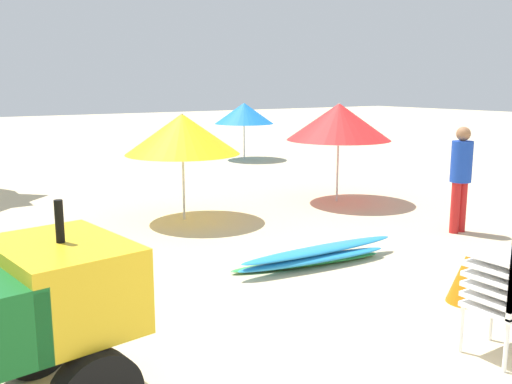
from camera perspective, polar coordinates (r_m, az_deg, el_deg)
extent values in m
cube|color=gold|center=(4.26, -18.73, -8.69)|extent=(0.94, 1.20, 0.60)
cylinder|color=black|center=(4.13, -19.10, -2.80)|extent=(0.07, 0.07, 0.30)
cylinder|color=black|center=(4.94, -21.37, -13.59)|extent=(0.62, 0.26, 0.60)
cube|color=white|center=(5.28, 23.28, -10.49)|extent=(0.48, 0.48, 0.04)
cube|color=white|center=(5.25, 23.36, -9.57)|extent=(0.48, 0.48, 0.04)
cube|color=white|center=(5.22, 23.43, -8.64)|extent=(0.48, 0.48, 0.04)
cube|color=white|center=(5.20, 23.51, -7.70)|extent=(0.48, 0.48, 0.04)
cube|color=white|center=(5.17, 23.58, -6.75)|extent=(0.48, 0.48, 0.04)
cube|color=white|center=(5.14, 23.66, -5.80)|extent=(0.48, 0.48, 0.04)
cylinder|color=white|center=(5.64, 22.50, -11.59)|extent=(0.04, 0.04, 0.42)
cylinder|color=white|center=(5.31, 19.88, -12.79)|extent=(0.04, 0.04, 0.42)
cylinder|color=white|center=(5.10, 23.76, -14.09)|extent=(0.04, 0.04, 0.42)
ellipsoid|color=green|center=(7.34, 5.15, -6.99)|extent=(2.09, 0.67, 0.08)
ellipsoid|color=#268CCC|center=(7.19, 5.86, -6.71)|extent=(2.15, 0.47, 0.08)
ellipsoid|color=#268CCC|center=(7.33, 6.50, -5.75)|extent=(2.37, 0.36, 0.08)
cylinder|color=red|center=(9.28, 19.33, -1.50)|extent=(0.14, 0.14, 0.80)
cylinder|color=red|center=(9.41, 19.92, -1.38)|extent=(0.14, 0.14, 0.80)
cylinder|color=#193FB2|center=(9.23, 19.91, 2.89)|extent=(0.32, 0.32, 0.63)
sphere|color=#9E6B47|center=(9.18, 20.08, 5.50)|extent=(0.22, 0.22, 0.22)
cylinder|color=beige|center=(11.17, 8.21, 3.90)|extent=(0.04, 0.04, 1.91)
cone|color=red|center=(11.11, 8.30, 6.99)|extent=(2.01, 2.01, 0.70)
cylinder|color=beige|center=(9.62, -7.31, 2.46)|extent=(0.04, 0.04, 1.79)
cone|color=yellow|center=(9.56, -7.39, 5.79)|extent=(1.92, 1.92, 0.67)
cylinder|color=beige|center=(17.37, -1.20, 6.11)|extent=(0.04, 0.04, 1.71)
cone|color=blue|center=(17.33, -1.20, 7.89)|extent=(1.80, 1.80, 0.63)
cone|color=orange|center=(6.44, 20.44, -7.82)|extent=(0.42, 0.42, 0.60)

